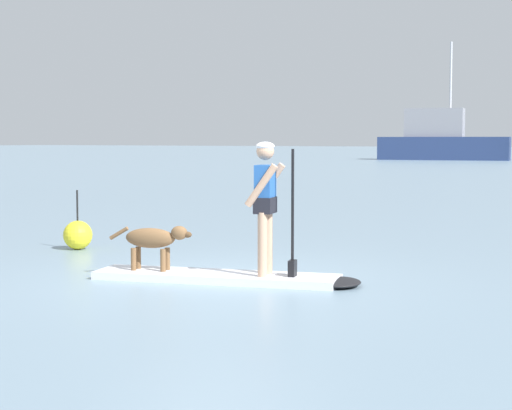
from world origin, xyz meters
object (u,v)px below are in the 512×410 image
at_px(paddleboard, 233,278).
at_px(moored_boat_starboard, 441,141).
at_px(person_paddler, 266,199).
at_px(dog, 154,240).
at_px(marker_buoy, 78,235).

bearing_deg(paddleboard, moored_boat_starboard, 106.12).
bearing_deg(person_paddler, paddleboard, -164.85).
bearing_deg(moored_boat_starboard, person_paddler, -73.51).
bearing_deg(person_paddler, dog, -164.85).
bearing_deg(paddleboard, marker_buoy, 160.39).
xyz_separation_m(dog, moored_boat_starboard, (-17.46, 64.29, 1.21)).
height_order(paddleboard, marker_buoy, marker_buoy).
height_order(dog, moored_boat_starboard, moored_boat_starboard).
height_order(paddleboard, dog, dog).
distance_m(person_paddler, moored_boat_starboard, 66.64).
xyz_separation_m(person_paddler, marker_buoy, (-4.28, 1.26, -0.82)).
distance_m(dog, marker_buoy, 3.28).
xyz_separation_m(paddleboard, marker_buoy, (-3.86, 1.37, 0.19)).
bearing_deg(person_paddler, moored_boat_starboard, 106.49).
relative_size(dog, moored_boat_starboard, 0.10).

